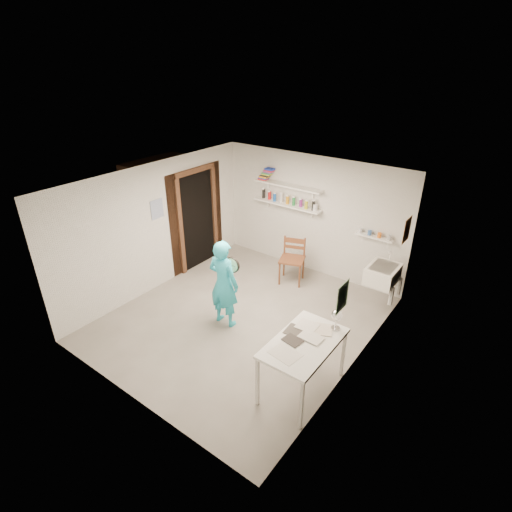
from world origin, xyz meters
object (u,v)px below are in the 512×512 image
Objects in this scene: desk_lamp at (337,315)px; wooden_chair at (292,260)px; man at (224,284)px; work_table at (302,366)px; wall_clock at (232,265)px; belfast_sink at (383,274)px.

wooden_chair is at bearing 134.37° from desk_lamp.
desk_lamp is (2.01, -0.05, 0.26)m from man.
wooden_chair is 0.81× the size of work_table.
man is 1.85m from wooden_chair.
work_table is at bearing -24.94° from wall_clock.
wall_clock is 1.81× the size of desk_lamp.
desk_lamp is at bearing -87.44° from belfast_sink.
wooden_chair is 2.87m from work_table.
man is at bearing -134.69° from belfast_sink.
belfast_sink is 0.61× the size of wooden_chair.
wall_clock is (-1.92, -1.73, 0.32)m from belfast_sink.
desk_lamp is (1.83, -1.87, 0.53)m from wooden_chair.
wall_clock is 0.23× the size of work_table.
man is 1.93m from work_table.
wall_clock is (0.01, 0.22, 0.25)m from man.
belfast_sink is 0.39× the size of man.
desk_lamp is (0.09, -2.00, 0.33)m from belfast_sink.
work_table is 8.00× the size of desk_lamp.
belfast_sink is 2.60m from wall_clock.
desk_lamp is (2.01, -0.27, 0.01)m from wall_clock.
belfast_sink is 2.74m from man.
work_table is (1.81, -0.54, -0.36)m from man.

